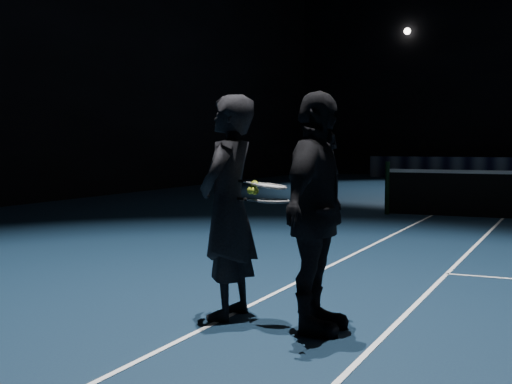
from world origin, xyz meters
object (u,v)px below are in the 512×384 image
at_px(player_a, 228,207).
at_px(racket_upper, 270,186).
at_px(racket_lower, 273,201).
at_px(tennis_balls, 253,189).
at_px(player_b, 316,212).

distance_m(player_a, racket_upper, 0.45).
relative_size(racket_lower, tennis_balls, 5.67).
relative_size(player_a, racket_lower, 2.80).
bearing_deg(racket_upper, racket_lower, -42.66).
relative_size(player_b, tennis_balls, 15.85).
xyz_separation_m(racket_upper, tennis_balls, (-0.15, -0.01, -0.03)).
bearing_deg(racket_lower, player_a, 180.00).
bearing_deg(player_b, racket_upper, 73.76).
height_order(player_b, tennis_balls, player_b).
distance_m(player_b, racket_upper, 0.49).
distance_m(player_b, racket_lower, 0.41).
distance_m(racket_lower, tennis_balls, 0.22).
distance_m(player_b, tennis_balls, 0.62).
height_order(player_a, tennis_balls, player_a).
height_order(player_b, racket_lower, player_b).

